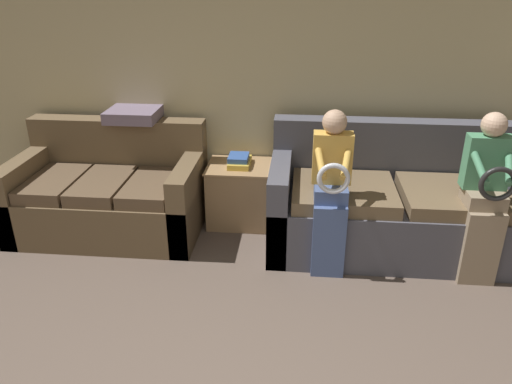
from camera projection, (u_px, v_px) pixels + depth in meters
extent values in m
cube|color=#C6B789|center=(267.00, 79.00, 4.44)|extent=(7.50, 0.06, 2.55)
cube|color=#4C4C56|center=(393.00, 221.00, 4.19)|extent=(2.06, 0.98, 0.47)
cube|color=#4C4C56|center=(392.00, 150.00, 4.33)|extent=(2.06, 0.20, 0.53)
cube|color=#4C4C56|center=(280.00, 202.00, 4.22)|extent=(0.16, 0.98, 0.74)
cube|color=brown|center=(344.00, 192.00, 4.01)|extent=(0.82, 0.74, 0.11)
cube|color=brown|center=(455.00, 197.00, 3.94)|extent=(0.82, 0.74, 0.11)
cube|color=brown|center=(110.00, 208.00, 4.47)|extent=(1.61, 0.95, 0.42)
cube|color=brown|center=(119.00, 146.00, 4.62)|extent=(1.61, 0.20, 0.51)
cube|color=brown|center=(30.00, 192.00, 4.48)|extent=(0.16, 0.95, 0.68)
cube|color=brown|center=(189.00, 199.00, 4.35)|extent=(0.16, 0.95, 0.68)
cube|color=brown|center=(54.00, 184.00, 4.31)|extent=(0.41, 0.71, 0.11)
cube|color=brown|center=(103.00, 186.00, 4.27)|extent=(0.41, 0.71, 0.11)
cube|color=brown|center=(152.00, 188.00, 4.23)|extent=(0.41, 0.71, 0.11)
cube|color=#475B8E|center=(329.00, 241.00, 3.77)|extent=(0.25, 0.10, 0.58)
cube|color=#475B8E|center=(331.00, 192.00, 3.75)|extent=(0.25, 0.28, 0.11)
cube|color=gold|center=(332.00, 158.00, 3.72)|extent=(0.29, 0.14, 0.39)
sphere|color=tan|center=(335.00, 122.00, 3.60)|extent=(0.18, 0.18, 0.18)
torus|color=silver|center=(333.00, 179.00, 3.49)|extent=(0.23, 0.04, 0.23)
cylinder|color=gold|center=(320.00, 160.00, 3.59)|extent=(0.11, 0.31, 0.22)
cylinder|color=gold|center=(347.00, 161.00, 3.57)|extent=(0.11, 0.31, 0.22)
cube|color=gray|center=(480.00, 248.00, 3.67)|extent=(0.27, 0.10, 0.58)
cube|color=gray|center=(483.00, 198.00, 3.66)|extent=(0.27, 0.28, 0.11)
cube|color=#4C8E66|center=(487.00, 162.00, 3.62)|extent=(0.31, 0.14, 0.40)
sphere|color=#DBB293|center=(494.00, 125.00, 3.50)|extent=(0.18, 0.18, 0.18)
torus|color=black|center=(498.00, 184.00, 3.40)|extent=(0.25, 0.04, 0.25)
cylinder|color=#4C8E66|center=(478.00, 164.00, 3.49)|extent=(0.11, 0.31, 0.22)
cylinder|color=#4C8E66|center=(509.00, 165.00, 3.47)|extent=(0.11, 0.31, 0.22)
cube|color=#9E7A51|center=(239.00, 194.00, 4.59)|extent=(0.55, 0.48, 0.56)
cube|color=tan|center=(239.00, 166.00, 4.48)|extent=(0.57, 0.50, 0.02)
cube|color=gold|center=(240.00, 163.00, 4.47)|extent=(0.19, 0.30, 0.05)
cube|color=#33569E|center=(238.00, 158.00, 4.45)|extent=(0.17, 0.22, 0.05)
cube|color=slate|center=(134.00, 114.00, 4.48)|extent=(0.45, 0.45, 0.10)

